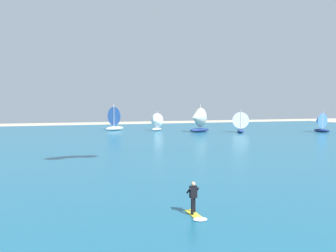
% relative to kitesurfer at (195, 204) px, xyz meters
% --- Properties ---
extents(ocean, '(160.00, 90.00, 0.10)m').
position_rel_kitesurfer_xyz_m(ocean, '(-0.93, 38.64, -0.65)').
color(ocean, '#1E607F').
rests_on(ocean, ground).
extents(kitesurfer, '(0.73, 1.97, 1.67)m').
position_rel_kitesurfer_xyz_m(kitesurfer, '(0.00, 0.00, 0.00)').
color(kitesurfer, yellow).
rests_on(kitesurfer, ocean).
extents(sailboat_anchored_offshore, '(5.13, 4.67, 5.70)m').
position_rel_kitesurfer_xyz_m(sailboat_anchored_offshore, '(7.98, 60.28, 2.01)').
color(sailboat_anchored_offshore, white).
rests_on(sailboat_anchored_offshore, ocean).
extents(sailboat_mid_right, '(4.94, 4.33, 5.57)m').
position_rel_kitesurfer_xyz_m(sailboat_mid_right, '(21.95, 49.37, 1.95)').
color(sailboat_mid_right, navy).
rests_on(sailboat_mid_right, ocean).
extents(sailboat_leading, '(3.28, 3.79, 4.29)m').
position_rel_kitesurfer_xyz_m(sailboat_leading, '(45.68, 41.86, 1.36)').
color(sailboat_leading, navy).
rests_on(sailboat_leading, ocean).
extents(sailboat_far_left, '(3.75, 4.12, 4.57)m').
position_rel_kitesurfer_xyz_m(sailboat_far_left, '(30.01, 46.11, 1.49)').
color(sailboat_far_left, navy).
rests_on(sailboat_far_left, ocean).
extents(sailboat_outermost, '(3.69, 3.64, 4.16)m').
position_rel_kitesurfer_xyz_m(sailboat_outermost, '(15.29, 55.84, 1.30)').
color(sailboat_outermost, silver).
rests_on(sailboat_outermost, ocean).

